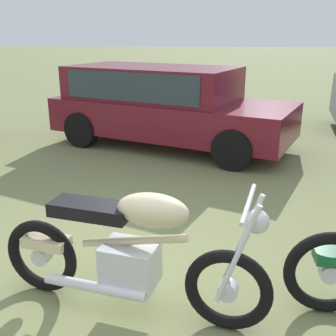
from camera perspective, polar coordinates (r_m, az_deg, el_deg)
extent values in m
plane|color=olive|center=(3.41, -6.96, -17.66)|extent=(120.00, 120.00, 0.00)
torus|color=black|center=(2.96, 8.43, -16.64)|extent=(0.62, 0.24, 0.62)
torus|color=black|center=(3.46, -17.34, -11.74)|extent=(0.62, 0.24, 0.62)
cylinder|color=silver|center=(2.96, 8.43, -16.64)|extent=(0.16, 0.13, 0.14)
cylinder|color=silver|center=(3.46, -17.34, -11.74)|extent=(0.16, 0.13, 0.14)
cylinder|color=silver|center=(2.86, 10.26, -10.27)|extent=(0.27, 0.10, 0.74)
cylinder|color=silver|center=(2.70, 9.72, -12.05)|extent=(0.27, 0.10, 0.74)
cube|color=silver|center=(3.09, -5.31, -13.32)|extent=(0.46, 0.39, 0.32)
cylinder|color=beige|center=(2.98, -4.88, -10.16)|extent=(0.81, 0.26, 0.23)
ellipsoid|color=beige|center=(2.81, -2.19, -5.95)|extent=(0.57, 0.38, 0.24)
cube|color=black|center=(3.02, -10.82, -5.74)|extent=(0.64, 0.38, 0.10)
cube|color=beige|center=(3.37, -16.72, -9.89)|extent=(0.39, 0.26, 0.08)
cylinder|color=silver|center=(2.63, 11.27, -4.87)|extent=(0.19, 0.63, 0.03)
sphere|color=silver|center=(2.67, 12.39, -7.37)|extent=(0.19, 0.19, 0.16)
cylinder|color=silver|center=(3.13, -10.28, -16.18)|extent=(0.80, 0.27, 0.08)
torus|color=black|center=(3.30, 21.72, -13.54)|extent=(0.66, 0.13, 0.66)
cylinder|color=silver|center=(3.30, 21.72, -13.54)|extent=(0.15, 0.11, 0.14)
cube|color=maroon|center=(7.45, 0.55, 7.25)|extent=(4.63, 3.32, 0.60)
cube|color=maroon|center=(7.55, -2.20, 11.84)|extent=(3.38, 2.64, 0.60)
cube|color=#2D3842|center=(7.55, -2.20, 12.00)|extent=(2.98, 2.49, 0.48)
cylinder|color=black|center=(7.75, 12.96, 5.48)|extent=(0.67, 0.46, 0.64)
cylinder|color=black|center=(6.24, 9.10, 2.60)|extent=(0.67, 0.46, 0.64)
cylinder|color=black|center=(8.90, -5.48, 7.51)|extent=(0.67, 0.46, 0.64)
cylinder|color=black|center=(7.61, -12.09, 5.31)|extent=(0.67, 0.46, 0.64)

